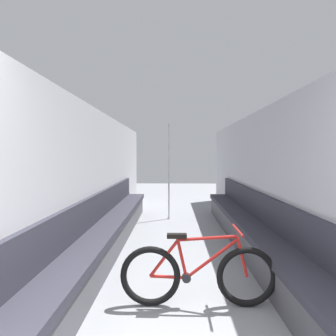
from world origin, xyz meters
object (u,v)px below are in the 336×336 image
object	(u,v)px
bench_seat_row_left	(109,230)
bench_seat_row_right	(250,231)
grab_pole_near	(169,173)
bicycle	(198,275)

from	to	relation	value
bench_seat_row_left	bench_seat_row_right	distance (m)	2.29
bench_seat_row_right	grab_pole_near	world-z (taller)	grab_pole_near
bicycle	grab_pole_near	world-z (taller)	grab_pole_near
bicycle	grab_pole_near	size ratio (longest dim) A/B	0.70
bench_seat_row_right	grab_pole_near	distance (m)	2.80
bench_seat_row_left	grab_pole_near	xyz separation A→B (m)	(0.94, 2.32, 0.80)
bench_seat_row_left	grab_pole_near	distance (m)	2.63
bench_seat_row_left	grab_pole_near	size ratio (longest dim) A/B	2.78
bench_seat_row_left	bench_seat_row_right	xyz separation A→B (m)	(2.29, 0.00, 0.00)
bench_seat_row_left	bench_seat_row_right	size ratio (longest dim) A/B	1.00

